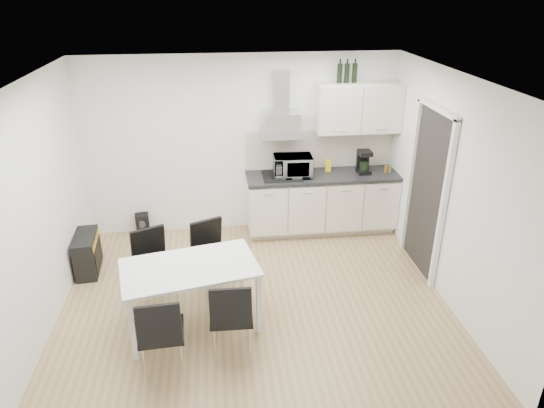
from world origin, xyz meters
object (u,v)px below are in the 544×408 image
at_px(dining_table, 190,273).
at_px(floor_speaker, 143,224).
at_px(chair_far_right, 213,258).
at_px(guitar_amp, 87,253).
at_px(kitchenette, 324,179).
at_px(chair_far_left, 155,268).
at_px(chair_near_left, 162,332).
at_px(chair_near_right, 231,316).

xyz_separation_m(dining_table, floor_speaker, (-0.81, 2.23, -0.51)).
bearing_deg(chair_far_right, guitar_amp, -43.94).
xyz_separation_m(kitchenette, chair_far_left, (-2.33, -1.55, -0.39)).
distance_m(chair_far_right, chair_near_left, 1.39).
bearing_deg(chair_far_left, dining_table, 105.74).
bearing_deg(floor_speaker, guitar_amp, -130.07).
height_order(chair_near_left, floor_speaker, chair_near_left).
distance_m(kitchenette, chair_far_left, 2.82).
distance_m(dining_table, chair_near_right, 0.67).
xyz_separation_m(chair_far_left, guitar_amp, (-0.96, 0.76, -0.18)).
distance_m(chair_far_left, chair_near_left, 1.18).
height_order(chair_near_right, guitar_amp, chair_near_right).
bearing_deg(chair_near_left, floor_speaker, 97.20).
distance_m(dining_table, guitar_amp, 1.93).
xyz_separation_m(chair_far_left, chair_far_right, (0.67, 0.13, 0.00)).
bearing_deg(chair_near_right, chair_far_right, 100.03).
relative_size(guitar_amp, floor_speaker, 1.97).
bearing_deg(kitchenette, chair_far_right, -139.48).
height_order(chair_far_right, chair_near_right, same).
height_order(chair_far_right, chair_near_left, same).
height_order(chair_far_right, floor_speaker, chair_far_right).
bearing_deg(dining_table, chair_far_left, 117.96).
bearing_deg(chair_near_right, kitchenette, 61.24).
bearing_deg(chair_far_right, chair_far_left, -11.77).
bearing_deg(floor_speaker, chair_near_left, -88.02).
xyz_separation_m(kitchenette, chair_near_right, (-1.49, -2.54, -0.39)).
bearing_deg(chair_near_right, dining_table, 132.50).
relative_size(chair_far_left, chair_near_right, 1.00).
height_order(chair_far_left, chair_near_right, same).
distance_m(chair_near_right, floor_speaker, 2.98).
height_order(chair_far_left, guitar_amp, chair_far_left).
distance_m(kitchenette, chair_near_left, 3.49).
bearing_deg(chair_far_right, chair_near_left, 45.86).
distance_m(chair_far_left, guitar_amp, 1.24).
height_order(chair_far_left, chair_near_left, same).
xyz_separation_m(chair_far_left, floor_speaker, (-0.38, 1.71, -0.28)).
bearing_deg(chair_far_left, chair_near_right, 106.32).
xyz_separation_m(chair_far_left, chair_near_right, (0.84, -0.99, 0.00)).
xyz_separation_m(dining_table, chair_far_left, (-0.43, 0.52, -0.23)).
relative_size(chair_near_left, chair_near_right, 1.00).
relative_size(dining_table, chair_near_left, 1.75).
distance_m(chair_far_left, chair_far_right, 0.69).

